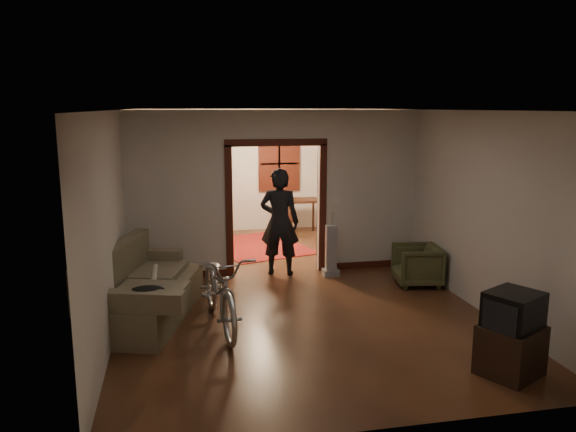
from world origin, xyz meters
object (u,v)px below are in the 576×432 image
object	(u,v)px
sofa	(146,282)
person	(280,222)
locker	(197,193)
armchair	(417,265)
desk	(295,217)
bicycle	(220,289)

from	to	relation	value
sofa	person	world-z (taller)	person
person	locker	bearing A→B (deg)	-50.11
armchair	person	world-z (taller)	person
sofa	person	xyz separation A→B (m)	(2.15, 1.68, 0.40)
sofa	desk	world-z (taller)	sofa
bicycle	armchair	world-z (taller)	bicycle
sofa	armchair	xyz separation A→B (m)	(4.23, 0.66, -0.19)
desk	bicycle	bearing A→B (deg)	-101.70
bicycle	person	xyz separation A→B (m)	(1.19, 2.18, 0.40)
person	desk	size ratio (longest dim) A/B	1.74
armchair	desk	distance (m)	4.17
armchair	desk	world-z (taller)	desk
desk	sofa	bearing A→B (deg)	-112.81
bicycle	locker	xyz separation A→B (m)	(-0.06, 5.51, 0.44)
bicycle	armchair	bearing A→B (deg)	13.41
bicycle	locker	world-z (taller)	locker
person	desk	bearing A→B (deg)	-87.81
person	locker	distance (m)	3.57
desk	locker	bearing A→B (deg)	-178.62
locker	desk	xyz separation A→B (m)	(2.17, -0.35, -0.57)
locker	armchair	bearing A→B (deg)	-68.83
bicycle	person	world-z (taller)	person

